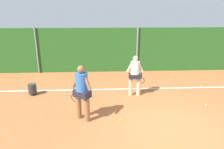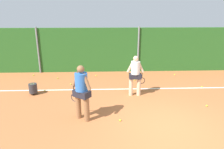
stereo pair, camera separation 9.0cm
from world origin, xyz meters
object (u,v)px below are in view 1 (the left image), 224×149
player_midcourt (135,74)px  tennis_ball_11 (206,105)px  tennis_ball_4 (95,76)px  tennis_ball_1 (70,84)px  player_foreground_near (82,90)px  tennis_ball_12 (174,74)px  tennis_ball_0 (44,91)px  tennis_ball_3 (57,78)px  tennis_ball_5 (201,86)px  tennis_ball_10 (134,80)px  tennis_ball_7 (121,120)px  tennis_ball_2 (32,75)px  ball_hopper (32,89)px

player_midcourt → tennis_ball_11: player_midcourt is taller
tennis_ball_4 → tennis_ball_1: bearing=-132.3°
player_foreground_near → tennis_ball_12: (4.85, 4.80, -1.04)m
tennis_ball_0 → tennis_ball_11: same height
tennis_ball_3 → tennis_ball_4: 2.14m
player_foreground_near → tennis_ball_4: player_foreground_near is taller
tennis_ball_5 → tennis_ball_10: same height
tennis_ball_5 → tennis_ball_7: bearing=-144.8°
player_midcourt → tennis_ball_0: bearing=173.3°
player_midcourt → tennis_ball_12: 4.04m
tennis_ball_7 → tennis_ball_1: bearing=121.3°
tennis_ball_3 → tennis_ball_5: 7.52m
player_midcourt → tennis_ball_2: (-5.44, 3.02, -0.96)m
player_foreground_near → tennis_ball_3: size_ratio=29.12×
tennis_ball_2 → tennis_ball_12: (8.20, -0.23, 0.00)m
player_foreground_near → tennis_ball_11: 4.93m
player_foreground_near → ball_hopper: bearing=-6.8°
ball_hopper → tennis_ball_3: (0.61, 2.14, -0.26)m
player_foreground_near → tennis_ball_0: size_ratio=29.12×
tennis_ball_5 → tennis_ball_2: bearing=165.9°
tennis_ball_3 → tennis_ball_12: 6.69m
tennis_ball_2 → tennis_ball_7: bearing=-48.5°
tennis_ball_2 → tennis_ball_3: (1.53, -0.62, 0.00)m
tennis_ball_1 → tennis_ball_3: size_ratio=1.00×
tennis_ball_10 → tennis_ball_4: bearing=158.0°
tennis_ball_0 → tennis_ball_1: size_ratio=1.00×
player_foreground_near → tennis_ball_2: bearing=-20.2°
tennis_ball_4 → tennis_ball_12: size_ratio=1.00×
player_midcourt → tennis_ball_12: size_ratio=26.98×
tennis_ball_4 → player_foreground_near: bearing=-93.3°
player_foreground_near → tennis_ball_4: size_ratio=29.12×
tennis_ball_10 → tennis_ball_12: 2.60m
tennis_ball_5 → tennis_ball_10: size_ratio=1.00×
ball_hopper → tennis_ball_12: ball_hopper is taller
player_midcourt → tennis_ball_1: size_ratio=26.98×
tennis_ball_2 → player_foreground_near: bearing=-56.4°
tennis_ball_7 → tennis_ball_12: 6.15m
tennis_ball_1 → tennis_ball_5: same height
tennis_ball_5 → player_midcourt: bearing=-166.9°
tennis_ball_1 → tennis_ball_10: 3.38m
tennis_ball_1 → player_foreground_near: bearing=-74.6°
tennis_ball_11 → tennis_ball_3: bearing=151.0°
player_midcourt → tennis_ball_3: player_midcourt is taller
tennis_ball_7 → tennis_ball_11: size_ratio=1.00×
tennis_ball_1 → tennis_ball_12: bearing=13.0°
tennis_ball_5 → tennis_ball_10: (-3.14, 1.16, 0.00)m
tennis_ball_0 → tennis_ball_2: size_ratio=1.00×
tennis_ball_2 → tennis_ball_5: (8.88, -2.23, 0.00)m
tennis_ball_2 → tennis_ball_11: bearing=-27.7°
player_midcourt → tennis_ball_7: 2.54m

